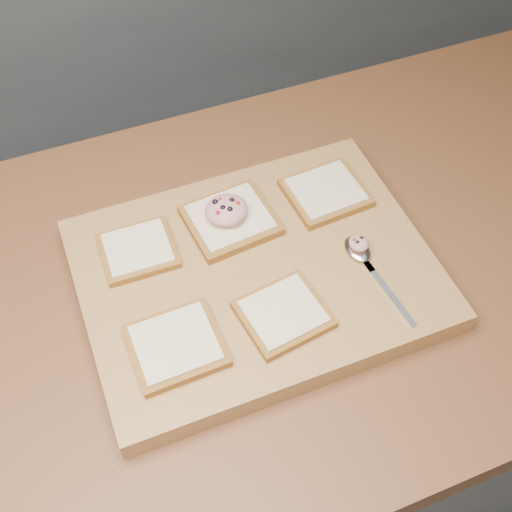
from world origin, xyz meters
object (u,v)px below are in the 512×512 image
Objects in this scene: cutting_board at (256,274)px; bread_far_center at (230,220)px; tuna_salad_dollop at (226,210)px; spoon at (362,255)px.

cutting_board is 3.68× the size of bread_far_center.
bread_far_center is 0.03m from tuna_salad_dollop.
tuna_salad_dollop is at bearing 140.61° from spoon.
tuna_salad_dollop is (-0.01, 0.09, 0.05)m from cutting_board.
tuna_salad_dollop is 0.37× the size of spoon.
spoon is (0.16, -0.14, -0.00)m from bread_far_center.
spoon reaches higher than cutting_board.
tuna_salad_dollop is at bearing 97.22° from cutting_board.
spoon is at bearing -40.16° from bread_far_center.
tuna_salad_dollop reaches higher than bread_far_center.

